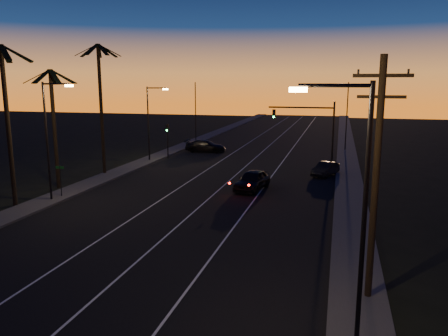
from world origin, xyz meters
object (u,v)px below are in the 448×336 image
(utility_pole, at_px, (376,175))
(lead_car, at_px, (252,180))
(signal_mast, at_px, (311,122))
(cross_car, at_px, (206,146))
(right_car, at_px, (325,169))

(utility_pole, xyz_separation_m, lead_car, (-8.39, 17.48, -4.48))
(signal_mast, xyz_separation_m, lead_car, (-3.93, -12.51, -3.95))
(signal_mast, height_order, cross_car, signal_mast)
(lead_car, xyz_separation_m, cross_car, (-9.94, 18.72, -0.05))
(utility_pole, bearing_deg, lead_car, 115.64)
(utility_pole, bearing_deg, cross_car, 116.86)
(lead_car, distance_m, cross_car, 21.19)
(utility_pole, height_order, signal_mast, utility_pole)
(lead_car, bearing_deg, utility_pole, -64.36)
(right_car, bearing_deg, lead_car, -127.89)
(lead_car, bearing_deg, signal_mast, 72.57)
(utility_pole, distance_m, lead_car, 19.90)
(right_car, relative_size, cross_car, 0.78)
(right_car, bearing_deg, cross_car, 144.37)
(utility_pole, height_order, cross_car, utility_pole)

